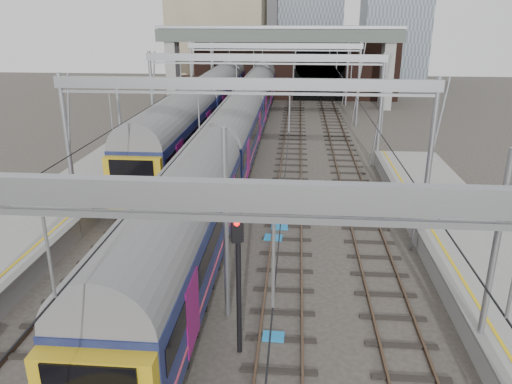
{
  "coord_description": "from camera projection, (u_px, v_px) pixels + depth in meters",
  "views": [
    {
      "loc": [
        2.33,
        -13.64,
        10.4
      ],
      "look_at": [
        0.48,
        8.76,
        2.4
      ],
      "focal_mm": 35.0,
      "sensor_mm": 36.0,
      "label": 1
    }
  ],
  "objects": [
    {
      "name": "retaining_wall",
      "position": [
        291.0,
        65.0,
        63.67
      ],
      "size": [
        28.0,
        2.75,
        9.0
      ],
      "color": "black",
      "rests_on": "ground"
    },
    {
      "name": "signal_near_centre",
      "position": [
        238.0,
        268.0,
        15.23
      ],
      "size": [
        0.39,
        0.47,
        4.93
      ],
      "rotation": [
        0.0,
        0.0,
        0.39
      ],
      "color": "black",
      "rests_on": "ground"
    },
    {
      "name": "ground",
      "position": [
        220.0,
        348.0,
        16.47
      ],
      "size": [
        160.0,
        160.0,
        0.0
      ],
      "primitive_type": "plane",
      "color": "#38332D",
      "rests_on": "ground"
    },
    {
      "name": "tracks",
      "position": [
        257.0,
        194.0,
        30.55
      ],
      "size": [
        14.4,
        80.0,
        0.22
      ],
      "color": "#4C3828",
      "rests_on": "ground"
    },
    {
      "name": "train_main",
      "position": [
        246.0,
        112.0,
        42.6
      ],
      "size": [
        2.92,
        67.45,
        4.98
      ],
      "color": "black",
      "rests_on": "ground"
    },
    {
      "name": "overhead_line",
      "position": [
        264.0,
        74.0,
        34.45
      ],
      "size": [
        16.8,
        80.0,
        8.0
      ],
      "color": "gray",
      "rests_on": "ground"
    },
    {
      "name": "train_second",
      "position": [
        228.0,
        84.0,
        59.27
      ],
      "size": [
        3.12,
        71.96,
        5.25
      ],
      "color": "black",
      "rests_on": "ground"
    },
    {
      "name": "equip_cover_a",
      "position": [
        273.0,
        336.0,
        17.01
      ],
      "size": [
        0.75,
        0.54,
        0.09
      ],
      "primitive_type": "cube",
      "rotation": [
        0.0,
        0.0,
        -0.03
      ],
      "color": "#1A7CC3",
      "rests_on": "ground"
    },
    {
      "name": "overbridge",
      "position": [
        279.0,
        44.0,
        57.23
      ],
      "size": [
        28.0,
        3.0,
        9.25
      ],
      "color": "gray",
      "rests_on": "ground"
    },
    {
      "name": "equip_cover_b",
      "position": [
        280.0,
        227.0,
        25.79
      ],
      "size": [
        0.88,
        0.64,
        0.1
      ],
      "primitive_type": "cube",
      "rotation": [
        0.0,
        0.0,
        0.05
      ],
      "color": "#1A7CC3",
      "rests_on": "ground"
    },
    {
      "name": "equip_cover_c",
      "position": [
        273.0,
        237.0,
        24.56
      ],
      "size": [
        0.92,
        0.68,
        0.1
      ],
      "primitive_type": "cube",
      "rotation": [
        0.0,
        0.0,
        -0.07
      ],
      "color": "#1A7CC3",
      "rests_on": "ground"
    }
  ]
}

